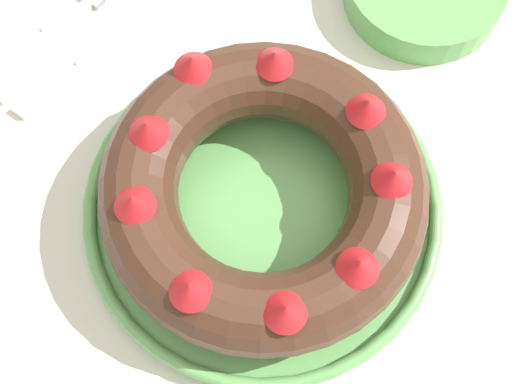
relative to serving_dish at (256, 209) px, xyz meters
name	(u,v)px	position (x,y,z in m)	size (l,w,h in m)	color
ground_plane	(259,337)	(0.00, 0.00, -0.76)	(8.00, 8.00, 0.00)	brown
dining_table	(262,239)	(0.00, 0.00, -0.10)	(1.23, 1.15, 0.75)	silver
serving_dish	(256,209)	(0.00, 0.00, 0.00)	(0.34, 0.34, 0.02)	#6BB760
bundt_cake	(256,191)	(0.00, 0.00, 0.05)	(0.29, 0.29, 0.09)	#4C2D1E
fork	(71,22)	(-0.28, 0.06, -0.01)	(0.02, 0.20, 0.01)	white
serving_knife	(32,28)	(-0.31, 0.03, -0.01)	(0.02, 0.21, 0.01)	white
cake_knife	(66,61)	(-0.25, 0.02, -0.01)	(0.02, 0.17, 0.01)	white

